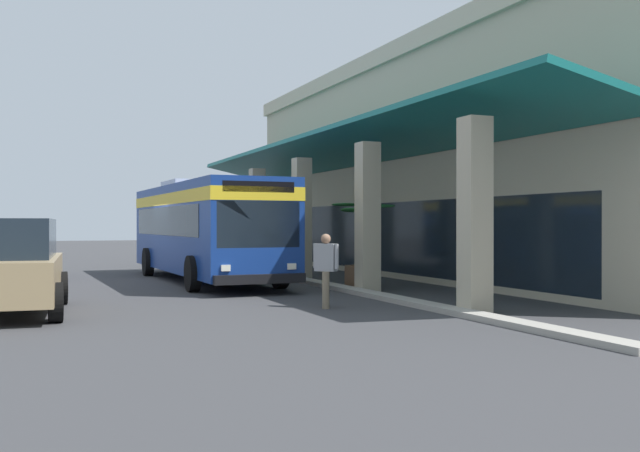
% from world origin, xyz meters
% --- Properties ---
extents(ground, '(120.00, 120.00, 0.00)m').
position_xyz_m(ground, '(0.00, 8.00, 0.00)').
color(ground, '#38383A').
extents(curb_strip, '(31.02, 0.50, 0.12)m').
position_xyz_m(curb_strip, '(0.89, 3.54, 0.06)').
color(curb_strip, '#9E998E').
rests_on(curb_strip, ground).
extents(plaza_building, '(26.15, 15.86, 8.06)m').
position_xyz_m(plaza_building, '(0.89, 13.16, 4.04)').
color(plaza_building, '#B2A88E').
rests_on(plaza_building, ground).
extents(transit_bus, '(11.27, 3.03, 3.34)m').
position_xyz_m(transit_bus, '(0.68, 0.73, 1.85)').
color(transit_bus, navy).
rests_on(transit_bus, ground).
extents(parked_sedan_blue, '(4.44, 2.09, 1.47)m').
position_xyz_m(parked_sedan_blue, '(-2.51, -5.09, 0.75)').
color(parked_sedan_blue, navy).
rests_on(parked_sedan_blue, ground).
extents(parked_suv_tan, '(4.93, 2.45, 1.97)m').
position_xyz_m(parked_suv_tan, '(7.84, -5.02, 1.02)').
color(parked_suv_tan, '#9E845B').
rests_on(parked_suv_tan, ground).
extents(pedestrian, '(0.59, 0.48, 1.64)m').
position_xyz_m(pedestrian, '(9.24, 1.49, 0.92)').
color(pedestrian, '#726651').
rests_on(pedestrian, ground).
extents(potted_palm, '(1.72, 2.03, 2.49)m').
position_xyz_m(potted_palm, '(4.69, 4.52, 0.72)').
color(potted_palm, brown).
rests_on(potted_palm, ground).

